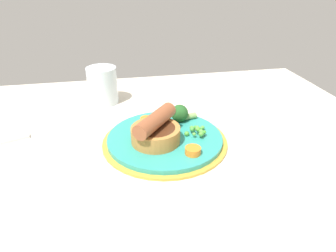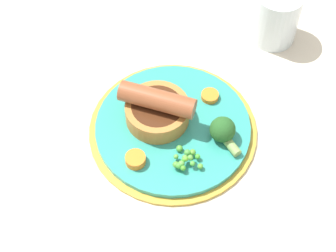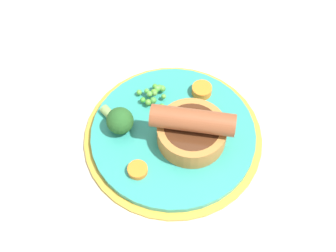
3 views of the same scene
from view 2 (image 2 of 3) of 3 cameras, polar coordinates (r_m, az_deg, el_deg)
name	(u,v)px [view 2 (image 2 of 3)]	position (r cm, az deg, el deg)	size (l,w,h in cm)	color
dining_table	(160,108)	(87.40, -0.85, 1.85)	(110.00, 80.00, 3.00)	beige
dinner_plate	(173,129)	(82.68, 0.47, -0.30)	(24.80, 24.80, 1.40)	#B79333
sausage_pudding	(157,109)	(80.85, -1.10, 1.77)	(9.38, 10.41, 6.04)	#AD7538
pea_pile	(185,159)	(77.90, 1.78, -3.36)	(4.65, 4.20, 1.72)	#53913D
broccoli_floret_far	(223,131)	(79.74, 5.64, -0.50)	(5.84, 3.74, 3.74)	#235623
carrot_slice_0	(135,159)	(78.32, -3.33, -3.41)	(2.87, 2.87, 1.27)	orange
carrot_slice_5	(210,96)	(84.86, 4.28, 3.07)	(2.63, 2.63, 0.86)	orange
drinking_glass	(276,16)	(93.29, 10.93, 10.89)	(7.42, 7.42, 9.23)	silver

